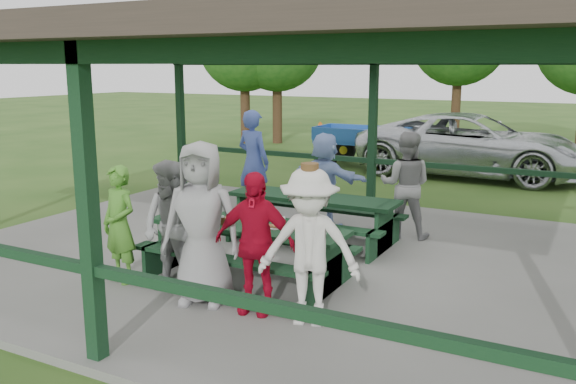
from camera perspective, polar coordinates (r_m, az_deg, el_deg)
The scene contains 19 objects.
ground at distance 9.31m, azimuth -0.47°, elevation -6.33°, with size 90.00×90.00×0.00m, color #274A17.
concrete_slab at distance 9.29m, azimuth -0.48°, elevation -6.04°, with size 10.00×8.00×0.10m, color slate.
pavilion_structure at distance 8.85m, azimuth -0.51°, elevation 13.56°, with size 10.60×8.60×3.24m.
picnic_table_near at distance 8.09m, azimuth -3.83°, elevation -4.87°, with size 2.72×1.39×0.75m.
picnic_table_far at distance 9.78m, azimuth 2.35°, elevation -1.92°, with size 2.75×1.39×0.75m.
table_setting at distance 8.04m, azimuth -3.73°, elevation -2.72°, with size 2.21×0.45×0.10m.
contestant_green at distance 8.18m, azimuth -15.49°, elevation -2.95°, with size 0.56×0.37×1.54m, color #478828.
contestant_grey_left at distance 7.70m, azimuth -10.84°, elevation -3.22°, with size 0.80×0.63×1.66m, color gray.
contestant_grey_mid at distance 7.22m, azimuth -8.08°, elevation -2.93°, with size 0.95×0.62×1.95m, color gray.
contestant_red at distance 6.93m, azimuth -3.14°, elevation -4.77°, with size 0.96×0.40×1.64m, color #B10922.
contestant_white_fedora at distance 6.59m, azimuth 2.00°, elevation -5.19°, with size 1.25×0.91×1.79m.
spectator_lblue at distance 10.68m, azimuth 3.47°, elevation 1.16°, with size 1.54×0.49×1.66m, color #93ACE3.
spectator_blue at distance 11.73m, azimuth -3.26°, elevation 2.89°, with size 0.72×0.47×1.97m, color #3D51A0.
spectator_grey at distance 10.15m, azimuth 10.94°, elevation 0.67°, with size 0.85×0.66×1.75m, color gray.
pickup_truck at distance 16.88m, azimuth 16.88°, elevation 4.23°, with size 2.75×5.96×1.66m, color silver.
farm_trailer at distance 17.87m, azimuth 6.93°, elevation 4.35°, with size 3.55×1.59×1.24m.
tree_far_left at distance 23.11m, azimuth -1.03°, elevation 13.56°, with size 3.43×3.43×5.36m.
tree_left at distance 25.11m, azimuth 15.76°, elevation 13.72°, with size 3.73×3.73×5.83m.
tree_edge_left at distance 23.25m, azimuth -4.11°, elevation 13.52°, with size 3.43×3.43×5.35m.
Camera 1 is at (4.20, -7.78, 2.89)m, focal length 38.00 mm.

